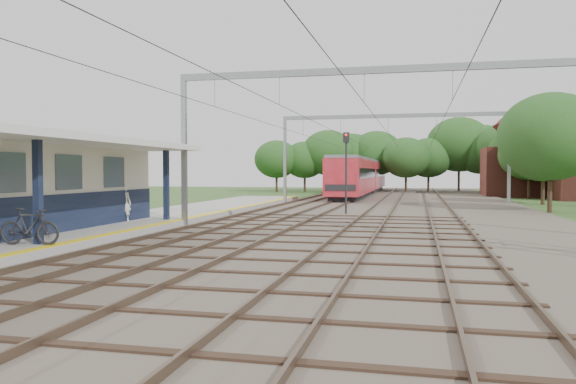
% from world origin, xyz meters
% --- Properties ---
extents(ground, '(160.00, 160.00, 0.00)m').
position_xyz_m(ground, '(0.00, 0.00, 0.00)').
color(ground, '#2D4C1E').
rests_on(ground, ground).
extents(ballast_bed, '(18.00, 90.00, 0.10)m').
position_xyz_m(ballast_bed, '(4.00, 30.00, 0.05)').
color(ballast_bed, '#473D33').
rests_on(ballast_bed, ground).
extents(platform, '(5.00, 52.00, 0.35)m').
position_xyz_m(platform, '(-7.50, 14.00, 0.17)').
color(platform, gray).
rests_on(platform, ground).
extents(yellow_stripe, '(0.45, 52.00, 0.01)m').
position_xyz_m(yellow_stripe, '(-5.25, 14.00, 0.35)').
color(yellow_stripe, yellow).
rests_on(yellow_stripe, platform).
extents(rail_tracks, '(11.80, 88.00, 0.15)m').
position_xyz_m(rail_tracks, '(1.50, 30.00, 0.18)').
color(rail_tracks, brown).
rests_on(rail_tracks, ballast_bed).
extents(catenary_system, '(17.22, 88.00, 7.00)m').
position_xyz_m(catenary_system, '(3.39, 25.28, 5.51)').
color(catenary_system, gray).
rests_on(catenary_system, ground).
extents(tree_band, '(31.72, 30.88, 8.82)m').
position_xyz_m(tree_band, '(3.84, 57.12, 4.92)').
color(tree_band, '#382619').
rests_on(tree_band, ground).
extents(house_far, '(8.00, 6.12, 8.66)m').
position_xyz_m(house_far, '(16.00, 52.00, 3.23)').
color(house_far, brown).
rests_on(house_far, ground).
extents(person, '(0.64, 0.47, 1.62)m').
position_xyz_m(person, '(-7.35, 13.78, 1.16)').
color(person, white).
rests_on(person, platform).
extents(bicycle, '(1.94, 0.77, 1.13)m').
position_xyz_m(bicycle, '(-6.00, 5.73, 0.92)').
color(bicycle, black).
rests_on(bicycle, platform).
extents(train, '(2.89, 36.01, 3.80)m').
position_xyz_m(train, '(-0.50, 52.98, 2.12)').
color(train, black).
rests_on(train, ballast_bed).
extents(signal_post, '(0.36, 0.30, 4.86)m').
position_xyz_m(signal_post, '(1.35, 23.74, 3.19)').
color(signal_post, black).
rests_on(signal_post, ground).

